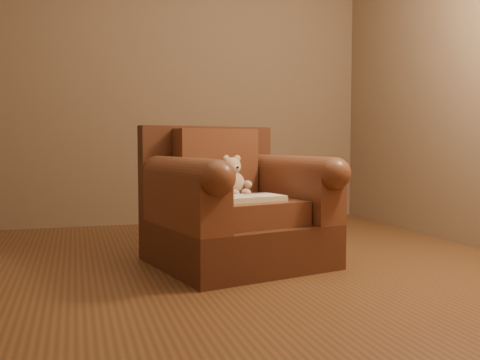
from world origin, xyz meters
name	(u,v)px	position (x,y,z in m)	size (l,w,h in m)	color
floor	(211,273)	(0.00, 0.00, 0.00)	(4.00, 4.00, 0.00)	brown
armchair	(234,210)	(0.21, 0.21, 0.33)	(1.14, 1.10, 0.86)	#492618
teddy_bear	(234,180)	(0.23, 0.30, 0.51)	(0.19, 0.22, 0.27)	beige
guidebook	(249,198)	(0.24, 0.01, 0.43)	(0.44, 0.32, 0.03)	beige
side_table	(261,208)	(0.55, 0.69, 0.27)	(0.36, 0.36, 0.51)	gold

